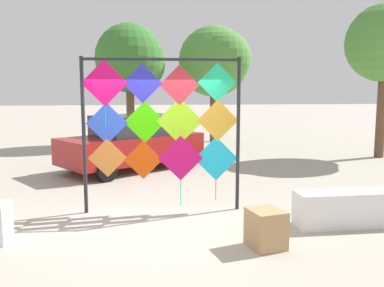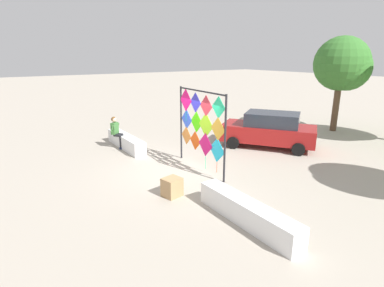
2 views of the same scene
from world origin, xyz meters
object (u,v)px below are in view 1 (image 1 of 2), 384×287
Objects in this scene: kite_display_rack at (163,120)px; parked_car at (133,142)px; tree_broadleaf at (131,61)px; tree_far_right at (217,61)px; cardboard_box_large at (266,229)px.

parked_car is at bearing 97.99° from kite_display_rack.
kite_display_rack is 4.40m from parked_car.
kite_display_rack is 9.90m from tree_broadleaf.
parked_car is 6.10m from tree_broadleaf.
parked_car is 0.85× the size of tree_far_right.
kite_display_rack is 0.68× the size of parked_car.
kite_display_rack is at bearing -85.98° from tree_broadleaf.
cardboard_box_large is (1.97, -6.28, -0.53)m from parked_car.
cardboard_box_large is 12.35m from tree_broadleaf.
tree_far_right is (1.66, 12.26, 3.33)m from cardboard_box_large.
tree_broadleaf is (-3.71, -0.52, -0.10)m from tree_far_right.
cardboard_box_large is at bearing -55.85° from kite_display_rack.
tree_far_right is (3.63, 5.98, 2.81)m from parked_car.
tree_broadleaf is (-0.68, 9.72, 1.77)m from kite_display_rack.
kite_display_rack is 0.59× the size of tree_broadleaf.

